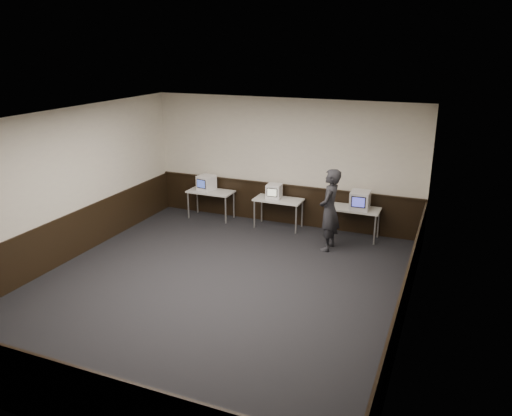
{
  "coord_description": "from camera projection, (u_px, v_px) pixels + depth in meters",
  "views": [
    {
      "loc": [
        3.99,
        -7.6,
        4.44
      ],
      "look_at": [
        0.21,
        1.6,
        1.15
      ],
      "focal_mm": 35.0,
      "sensor_mm": 36.0,
      "label": 1
    }
  ],
  "objects": [
    {
      "name": "wainscot_back",
      "position": [
        283.0,
        204.0,
        12.85
      ],
      "size": [
        6.98,
        0.04,
        1.0
      ],
      "primitive_type": "cube",
      "color": "black",
      "rests_on": "back_wall"
    },
    {
      "name": "wainscot_front",
      "position": [
        59.0,
        396.0,
        5.86
      ],
      "size": [
        6.98,
        0.04,
        1.0
      ],
      "primitive_type": "cube",
      "color": "black",
      "rests_on": "front_wall"
    },
    {
      "name": "wainscot_left",
      "position": [
        67.0,
        238.0,
        10.61
      ],
      "size": [
        0.04,
        7.98,
        1.0
      ],
      "primitive_type": "cube",
      "color": "black",
      "rests_on": "left_wall"
    },
    {
      "name": "front_wall",
      "position": [
        45.0,
        314.0,
        5.49
      ],
      "size": [
        7.0,
        0.0,
        7.0
      ],
      "primitive_type": "plane",
      "rotation": [
        -1.57,
        0.0,
        0.0
      ],
      "color": "silver",
      "rests_on": "ground"
    },
    {
      "name": "desk_right",
      "position": [
        354.0,
        211.0,
        11.77
      ],
      "size": [
        1.2,
        0.6,
        0.75
      ],
      "color": "silver",
      "rests_on": "ground"
    },
    {
      "name": "emac_center",
      "position": [
        274.0,
        191.0,
        12.46
      ],
      "size": [
        0.39,
        0.41,
        0.36
      ],
      "rotation": [
        0.0,
        0.0,
        0.08
      ],
      "color": "white",
      "rests_on": "desk_center"
    },
    {
      "name": "wainscot_rail",
      "position": [
        283.0,
        185.0,
        12.67
      ],
      "size": [
        6.98,
        0.06,
        0.04
      ],
      "primitive_type": "cube",
      "color": "black",
      "rests_on": "wainscot_back"
    },
    {
      "name": "left_wall",
      "position": [
        60.0,
        188.0,
        10.27
      ],
      "size": [
        0.0,
        8.0,
        8.0
      ],
      "primitive_type": "plane",
      "rotation": [
        1.57,
        0.0,
        1.57
      ],
      "color": "silver",
      "rests_on": "ground"
    },
    {
      "name": "desk_center",
      "position": [
        278.0,
        202.0,
        12.46
      ],
      "size": [
        1.2,
        0.6,
        0.75
      ],
      "color": "silver",
      "rests_on": "ground"
    },
    {
      "name": "emac_left",
      "position": [
        206.0,
        183.0,
        13.13
      ],
      "size": [
        0.47,
        0.49,
        0.39
      ],
      "rotation": [
        0.0,
        0.0,
        -0.21
      ],
      "color": "white",
      "rests_on": "desk_left"
    },
    {
      "name": "wainscot_right",
      "position": [
        404.0,
        298.0,
        8.1
      ],
      "size": [
        0.04,
        7.98,
        1.0
      ],
      "primitive_type": "cube",
      "color": "black",
      "rests_on": "right_wall"
    },
    {
      "name": "person",
      "position": [
        329.0,
        210.0,
        11.04
      ],
      "size": [
        0.47,
        0.7,
        1.86
      ],
      "primitive_type": "imported",
      "rotation": [
        0.0,
        0.0,
        -1.61
      ],
      "color": "#25252A",
      "rests_on": "ground"
    },
    {
      "name": "floor",
      "position": [
        214.0,
        288.0,
        9.51
      ],
      "size": [
        8.0,
        8.0,
        0.0
      ],
      "primitive_type": "plane",
      "color": "black",
      "rests_on": "ground"
    },
    {
      "name": "ceiling",
      "position": [
        209.0,
        120.0,
        8.5
      ],
      "size": [
        8.0,
        8.0,
        0.0
      ],
      "primitive_type": "plane",
      "rotation": [
        3.14,
        0.0,
        0.0
      ],
      "color": "white",
      "rests_on": "back_wall"
    },
    {
      "name": "back_wall",
      "position": [
        284.0,
        162.0,
        12.52
      ],
      "size": [
        7.0,
        0.0,
        7.0
      ],
      "primitive_type": "plane",
      "rotation": [
        1.57,
        0.0,
        0.0
      ],
      "color": "silver",
      "rests_on": "ground"
    },
    {
      "name": "emac_right",
      "position": [
        360.0,
        200.0,
        11.6
      ],
      "size": [
        0.45,
        0.49,
        0.44
      ],
      "rotation": [
        0.0,
        0.0,
        0.03
      ],
      "color": "white",
      "rests_on": "desk_right"
    },
    {
      "name": "desk_left",
      "position": [
        211.0,
        193.0,
        13.14
      ],
      "size": [
        1.2,
        0.6,
        0.75
      ],
      "color": "silver",
      "rests_on": "ground"
    },
    {
      "name": "right_wall",
      "position": [
        412.0,
        236.0,
        7.74
      ],
      "size": [
        0.0,
        8.0,
        8.0
      ],
      "primitive_type": "plane",
      "rotation": [
        1.57,
        0.0,
        -1.57
      ],
      "color": "silver",
      "rests_on": "ground"
    }
  ]
}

